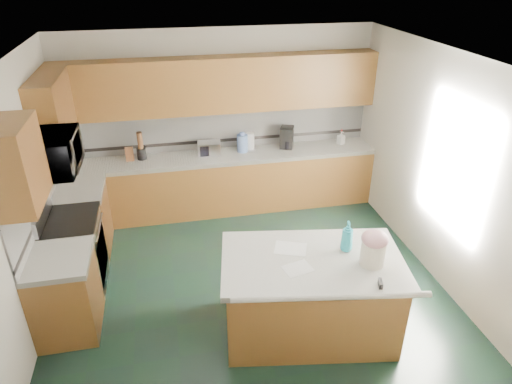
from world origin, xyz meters
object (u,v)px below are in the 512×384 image
object	(u,v)px
soap_bottle_island	(347,236)
knife_block	(130,154)
coffee_maker	(287,137)
toaster_oven	(209,148)
island_base	(310,298)
treat_jar	(373,253)
island_top	(313,262)

from	to	relation	value
soap_bottle_island	knife_block	xyz separation A→B (m)	(-2.23, 2.75, -0.06)
coffee_maker	toaster_oven	bearing A→B (deg)	-156.13
island_base	treat_jar	xyz separation A→B (m)	(0.54, -0.18, 0.61)
island_top	coffee_maker	bearing A→B (deg)	89.25
island_base	coffee_maker	world-z (taller)	coffee_maker
treat_jar	knife_block	xyz separation A→B (m)	(-2.38, 3.02, -0.02)
coffee_maker	island_top	bearing A→B (deg)	-77.62
island_base	knife_block	size ratio (longest dim) A/B	8.29
treat_jar	knife_block	world-z (taller)	treat_jar
island_base	treat_jar	bearing A→B (deg)	-9.52
island_top	toaster_oven	bearing A→B (deg)	113.06
soap_bottle_island	knife_block	distance (m)	3.54
island_base	toaster_oven	size ratio (longest dim) A/B	5.02
treat_jar	coffee_maker	xyz separation A→B (m)	(-0.03, 3.05, 0.04)
knife_block	coffee_maker	world-z (taller)	coffee_maker
treat_jar	toaster_oven	distance (m)	3.26
soap_bottle_island	toaster_oven	size ratio (longest dim) A/B	0.97
soap_bottle_island	coffee_maker	xyz separation A→B (m)	(0.13, 2.78, 0.00)
treat_jar	soap_bottle_island	distance (m)	0.32
island_base	coffee_maker	distance (m)	2.99
knife_block	coffee_maker	xyz separation A→B (m)	(2.36, 0.03, 0.06)
island_top	toaster_oven	distance (m)	2.92
knife_block	treat_jar	bearing A→B (deg)	-52.27
knife_block	soap_bottle_island	bearing A→B (deg)	-51.54
island_top	soap_bottle_island	bearing A→B (deg)	22.32
knife_block	toaster_oven	world-z (taller)	knife_block
toaster_oven	island_top	bearing A→B (deg)	-71.38
treat_jar	coffee_maker	distance (m)	3.05
knife_block	toaster_oven	xyz separation A→B (m)	(1.15, 0.00, -0.00)
soap_bottle_island	toaster_oven	xyz separation A→B (m)	(-1.08, 2.75, -0.07)
island_top	knife_block	bearing A→B (deg)	132.37
knife_block	island_base	bearing A→B (deg)	-57.49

